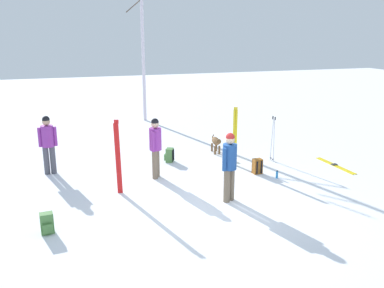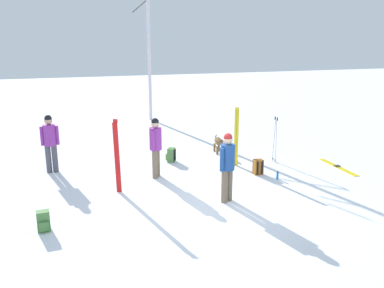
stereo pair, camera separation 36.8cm
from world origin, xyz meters
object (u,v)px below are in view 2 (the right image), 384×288
person_0 (227,163)px  ski_pair_lying_0 (338,167)px  ski_poles_0 (275,138)px  birch_tree_3 (148,35)px  dog (219,142)px  backpack_1 (43,221)px  ski_pair_planted_0 (117,157)px  water_bottle_0 (277,176)px  person_1 (50,140)px  ski_pair_planted_1 (236,137)px  backpack_0 (258,167)px  backpack_2 (171,155)px  person_2 (156,144)px

person_0 → ski_pair_lying_0: person_0 is taller
ski_poles_0 → birch_tree_3: birch_tree_3 is taller
dog → backpack_1: size_ratio=2.04×
ski_pair_planted_0 → water_bottle_0: ski_pair_planted_0 is taller
person_0 → ski_pair_planted_0: (-2.48, 1.32, -0.02)m
person_1 → ski_pair_planted_1: ski_pair_planted_1 is taller
person_0 → ski_poles_0: person_0 is taller
water_bottle_0 → ski_pair_planted_1: bearing=114.0°
backpack_0 → backpack_1: 6.14m
ski_pair_lying_0 → backpack_1: (-8.40, -1.95, 0.20)m
ski_pair_lying_0 → backpack_2: backpack_2 is taller
ski_pair_planted_1 → water_bottle_0: bearing=-66.0°
person_1 → person_0: bearing=-39.5°
dog → water_bottle_0: bearing=-75.7°
person_1 → backpack_2: person_1 is taller
ski_pair_lying_0 → ski_poles_0: bearing=147.0°
ski_pair_planted_0 → ski_pair_lying_0: size_ratio=1.10×
birch_tree_3 → ski_poles_0: bearing=-70.5°
person_0 → backpack_0: size_ratio=3.90×
ski_pair_planted_1 → ski_pair_lying_0: size_ratio=1.04×
person_1 → water_bottle_0: size_ratio=7.43×
ski_poles_0 → person_0: bearing=-135.0°
dog → backpack_1: (-5.39, -4.38, -0.17)m
person_1 → birch_tree_3: size_ratio=0.23×
person_0 → backpack_0: person_0 is taller
ski_pair_lying_0 → person_1: bearing=167.1°
ski_pair_planted_1 → backpack_2: (-1.83, 0.92, -0.69)m
person_0 → ski_pair_planted_0: bearing=151.9°
backpack_1 → backpack_2: bearing=47.1°
ski_pair_planted_0 → backpack_1: size_ratio=4.38×
ski_poles_0 → backpack_1: bearing=-156.1°
person_1 → water_bottle_0: person_1 is taller
water_bottle_0 → backpack_2: bearing=136.0°
person_2 → dog: (2.50, 1.77, -0.59)m
dog → backpack_2: bearing=-164.9°
ski_pair_planted_1 → ski_poles_0: ski_pair_planted_1 is taller
person_2 → ski_poles_0: 3.91m
ski_pair_lying_0 → dog: bearing=141.1°
ski_pair_planted_0 → backpack_0: size_ratio=4.38×
person_2 → ski_poles_0: size_ratio=1.18×
ski_poles_0 → birch_tree_3: bearing=109.5°
backpack_1 → ski_pair_planted_0: bearing=45.3°
backpack_0 → person_1: bearing=162.5°
water_bottle_0 → birch_tree_3: size_ratio=0.03×
person_2 → ski_pair_planted_1: (2.57, 0.38, -0.08)m
water_bottle_0 → ski_pair_planted_0: bearing=176.6°
ski_pair_planted_0 → birch_tree_3: birch_tree_3 is taller
person_0 → backpack_2: size_ratio=3.90×
ski_pair_planted_1 → ski_poles_0: bearing=0.6°
ski_pair_lying_0 → water_bottle_0: water_bottle_0 is taller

